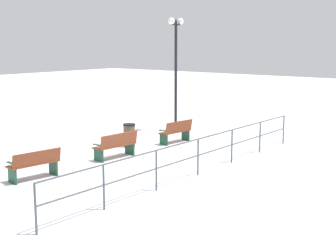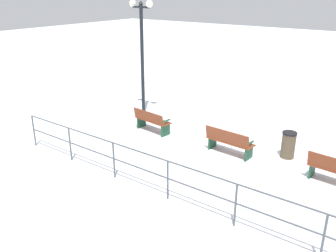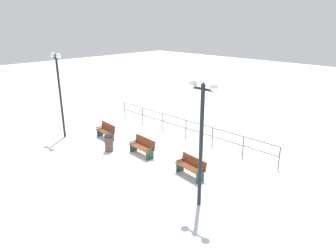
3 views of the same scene
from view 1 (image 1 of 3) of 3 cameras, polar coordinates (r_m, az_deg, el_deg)
ground_plane at (r=16.41m, az=-6.00°, el=-3.82°), size 80.00×80.00×0.00m
bench_nearest at (r=18.70m, az=0.99°, el=-0.62°), size 0.62×1.48×0.88m
bench_second at (r=16.33m, az=-6.13°, el=-2.25°), size 0.67×1.61×0.89m
bench_third at (r=14.29m, az=-15.45°, el=-4.32°), size 0.70×1.55×0.86m
lamppost_near at (r=20.92m, az=0.93°, el=8.61°), size 0.29×0.91×4.87m
waterfront_railing at (r=14.17m, az=3.56°, el=-2.92°), size 0.05×11.46×1.11m
trash_bin at (r=18.10m, az=-4.57°, el=-1.09°), size 0.45×0.45×0.87m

